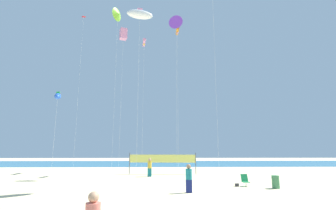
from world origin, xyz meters
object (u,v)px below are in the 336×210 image
(beach_handbag, at_px, (237,185))
(kite_lime_delta, at_px, (118,14))
(kite_blue_inflatable, at_px, (58,96))
(folding_beach_chair, at_px, (245,180))
(kite_violet_delta, at_px, (176,23))
(kite_pink_tube, at_px, (144,43))
(kite_red_diamond, at_px, (83,22))
(trash_barrel, at_px, (276,182))
(kite_pink_box, at_px, (123,34))
(kite_white_inflatable, at_px, (140,15))
(beachgoer_mustard_shirt, at_px, (150,167))
(kite_orange_tube, at_px, (177,32))
(volleyball_net, at_px, (162,159))
(beachgoer_teal_shirt, at_px, (189,177))

(beach_handbag, distance_m, kite_lime_delta, 24.66)
(kite_blue_inflatable, bearing_deg, folding_beach_chair, -15.25)
(kite_violet_delta, relative_size, kite_pink_tube, 1.03)
(kite_red_diamond, relative_size, kite_lime_delta, 1.00)
(trash_barrel, xyz_separation_m, kite_blue_inflatable, (-18.86, 5.76, 7.59))
(kite_pink_box, relative_size, kite_lime_delta, 0.97)
(kite_white_inflatable, bearing_deg, kite_lime_delta, 119.28)
(trash_barrel, relative_size, kite_pink_tube, 0.05)
(kite_violet_delta, bearing_deg, kite_pink_box, 146.82)
(beachgoer_mustard_shirt, height_order, kite_orange_tube, kite_orange_tube)
(trash_barrel, xyz_separation_m, kite_lime_delta, (-14.08, 10.26, 19.39))
(folding_beach_chair, bearing_deg, kite_pink_box, 115.21)
(folding_beach_chair, distance_m, kite_lime_delta, 24.66)
(beach_handbag, height_order, kite_pink_tube, kite_pink_tube)
(kite_pink_tube, relative_size, kite_pink_box, 0.94)
(trash_barrel, bearing_deg, volleyball_net, 128.97)
(folding_beach_chair, distance_m, kite_red_diamond, 28.29)
(beachgoer_teal_shirt, distance_m, volleyball_net, 11.99)
(beachgoer_mustard_shirt, distance_m, volleyball_net, 2.86)
(trash_barrel, bearing_deg, beach_handbag, 159.75)
(volleyball_net, xyz_separation_m, kite_pink_box, (-5.74, 4.29, 17.62))
(beachgoer_mustard_shirt, height_order, kite_red_diamond, kite_red_diamond)
(folding_beach_chair, bearing_deg, kite_lime_delta, 126.20)
(kite_blue_inflatable, xyz_separation_m, kite_violet_delta, (12.23, 3.94, 10.37))
(kite_violet_delta, bearing_deg, trash_barrel, -55.64)
(kite_blue_inflatable, xyz_separation_m, kite_pink_box, (4.82, 8.78, 11.21))
(folding_beach_chair, relative_size, kite_violet_delta, 0.05)
(volleyball_net, distance_m, kite_lime_delta, 19.11)
(kite_violet_delta, distance_m, kite_pink_tube, 7.56)
(kite_white_inflatable, height_order, kite_violet_delta, kite_violet_delta)
(kite_violet_delta, relative_size, kite_pink_box, 0.96)
(trash_barrel, xyz_separation_m, kite_pink_box, (-14.04, 14.54, 18.80))
(beach_handbag, relative_size, kite_white_inflatable, 0.02)
(volleyball_net, height_order, kite_orange_tube, kite_orange_tube)
(trash_barrel, height_order, kite_blue_inflatable, kite_blue_inflatable)
(kite_pink_box, bearing_deg, kite_white_inflatable, -71.94)
(folding_beach_chair, relative_size, kite_pink_box, 0.04)
(kite_blue_inflatable, xyz_separation_m, kite_orange_tube, (12.58, 6.80, 10.69))
(kite_orange_tube, bearing_deg, kite_lime_delta, -163.60)
(volleyball_net, distance_m, beach_handbag, 11.02)
(kite_red_diamond, height_order, kite_orange_tube, kite_red_diamond)
(beachgoer_mustard_shirt, relative_size, kite_white_inflatable, 0.11)
(kite_pink_tube, bearing_deg, kite_lime_delta, -118.36)
(kite_pink_tube, bearing_deg, kite_violet_delta, -53.76)
(kite_red_diamond, bearing_deg, volleyball_net, -10.49)
(volleyball_net, relative_size, kite_pink_box, 0.38)
(kite_white_inflatable, xyz_separation_m, kite_violet_delta, (4.01, 5.58, 2.25))
(beachgoer_teal_shirt, relative_size, kite_pink_box, 0.09)
(kite_red_diamond, bearing_deg, kite_violet_delta, -11.59)
(kite_white_inflatable, relative_size, kite_lime_delta, 0.81)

